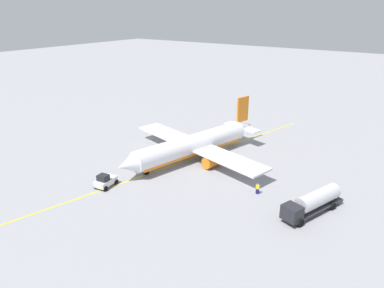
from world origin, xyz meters
name	(u,v)px	position (x,y,z in m)	size (l,w,h in m)	color
ground_plane	(192,159)	(0.00, 0.00, 0.00)	(400.00, 400.00, 0.00)	#939399
airplane	(194,145)	(-0.47, 0.12, 2.70)	(32.41, 32.02, 9.76)	white
fuel_tanker	(313,202)	(5.99, 24.46, 1.73)	(11.22, 5.95, 3.15)	#2D2D33
pushback_tug	(105,181)	(17.01, -5.02, 1.01)	(3.83, 2.72, 2.20)	silver
refueling_worker	(258,189)	(5.28, 15.91, 0.82)	(0.43, 0.56, 1.71)	navy
safety_cone_nose	(134,164)	(8.66, -6.67, 0.32)	(0.58, 0.58, 0.64)	#F2590F
safety_cone_wingtip	(127,164)	(9.41, -7.69, 0.37)	(0.67, 0.67, 0.75)	#F2590F
taxi_line_marking	(192,159)	(0.00, 0.00, 0.01)	(66.76, 0.30, 0.01)	yellow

